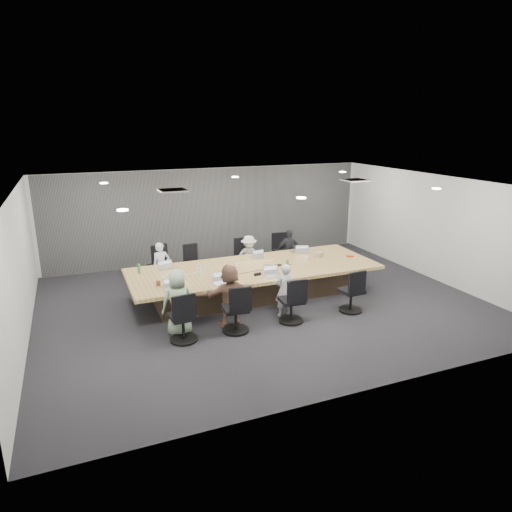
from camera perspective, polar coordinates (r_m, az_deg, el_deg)
name	(u,v)px	position (r m, az deg, el deg)	size (l,w,h in m)	color
floor	(262,303)	(10.85, 0.81, -5.88)	(10.00, 8.00, 0.00)	#242429
ceiling	(263,184)	(10.13, 0.87, 8.94)	(10.00, 8.00, 0.00)	white
wall_back	(211,214)	(14.07, -5.59, 5.20)	(10.00, 2.80, 0.00)	silver
wall_front	(367,310)	(7.09, 13.70, -6.59)	(10.00, 2.80, 0.00)	silver
wall_left	(19,272)	(9.68, -27.55, -1.80)	(8.00, 2.80, 0.00)	silver
wall_right	(434,227)	(13.14, 21.36, 3.35)	(8.00, 2.80, 0.00)	silver
curtain	(212,215)	(14.00, -5.50, 5.15)	(9.80, 0.04, 2.80)	#545455
conference_table	(254,280)	(11.14, -0.20, -3.07)	(6.00, 2.20, 0.74)	#3E2F21
chair_0	(159,269)	(12.17, -12.00, -1.63)	(0.57, 0.57, 0.85)	black
chair_1	(192,267)	(12.36, -7.95, -1.41)	(0.49, 0.49, 0.73)	black
chair_2	(244,260)	(12.78, -1.47, -0.53)	(0.53, 0.53, 0.79)	black
chair_3	(283,254)	(13.22, 3.41, 0.20)	(0.58, 0.58, 0.86)	black
chair_4	(183,320)	(9.01, -9.10, -7.95)	(0.58, 0.58, 0.86)	black
chair_5	(236,312)	(9.29, -2.57, -7.04)	(0.57, 0.57, 0.84)	black
chair_6	(291,304)	(9.75, 4.44, -5.98)	(0.55, 0.55, 0.82)	black
chair_7	(351,294)	(10.47, 11.81, -4.70)	(0.55, 0.55, 0.81)	black
person_0	(161,266)	(11.79, -11.74, -1.26)	(0.44, 0.29, 1.22)	silver
laptop_0	(166,267)	(11.23, -11.25, -1.37)	(0.35, 0.24, 0.02)	#B2B2B7
person_2	(249,257)	(12.41, -0.90, -0.10)	(0.76, 0.44, 1.18)	#B4B4B4
laptop_2	(256,256)	(11.87, 0.06, -0.06)	(0.31, 0.22, 0.02)	#B2B2B7
person_3	(289,251)	(12.87, 4.09, 0.61)	(0.73, 0.30, 1.24)	#26262D
laptop_3	(298,252)	(12.36, 5.23, 0.54)	(0.36, 0.24, 0.02)	#B2B2B7
person_4	(178,302)	(9.23, -9.68, -5.72)	(0.66, 0.43, 1.35)	#8CAA89
laptop_4	(172,290)	(9.71, -10.43, -4.17)	(0.31, 0.21, 0.02)	#B2B2B7
person_5	(230,295)	(9.50, -3.31, -4.91)	(1.24, 0.39, 1.33)	brown
laptop_5	(221,283)	(9.96, -4.35, -3.39)	(0.35, 0.24, 0.02)	#B2B2B7
person_6	(284,290)	(9.97, 3.56, -4.28)	(0.44, 0.29, 1.19)	#AFAFAF
laptop_6	(274,276)	(10.39, 2.26, -2.51)	(0.35, 0.24, 0.02)	#B2B2B7
bottle_green_left	(139,269)	(10.90, -14.41, -1.55)	(0.06, 0.06, 0.22)	#3D7842
bottle_green_right	(287,265)	(10.82, 3.94, -1.15)	(0.07, 0.07, 0.24)	#3D7842
bottle_clear	(201,269)	(10.55, -6.94, -1.68)	(0.07, 0.07, 0.24)	silver
cup_white_far	(237,265)	(11.09, -2.44, -1.07)	(0.07, 0.07, 0.09)	white
cup_white_near	(306,258)	(11.66, 6.31, -0.29)	(0.07, 0.07, 0.09)	white
mug_brown	(158,283)	(10.00, -12.13, -3.35)	(0.09, 0.09, 0.11)	brown
mic_left	(221,273)	(10.62, -4.41, -2.09)	(0.15, 0.10, 0.03)	black
mic_right	(278,265)	(11.15, 2.79, -1.15)	(0.15, 0.10, 0.03)	black
stapler	(258,274)	(10.43, 0.20, -2.29)	(0.17, 0.04, 0.06)	black
canvas_bag	(319,255)	(11.96, 7.87, 0.18)	(0.24, 0.15, 0.13)	tan
snack_packet	(350,256)	(12.14, 11.68, 0.01)	(0.17, 0.11, 0.04)	#C73A0F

